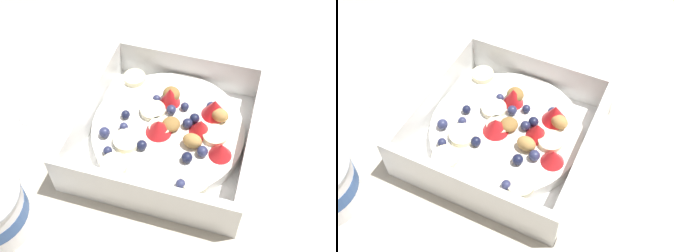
% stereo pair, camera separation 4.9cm
% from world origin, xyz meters
% --- Properties ---
extents(ground_plane, '(2.40, 2.40, 0.00)m').
position_xyz_m(ground_plane, '(0.00, 0.00, 0.00)').
color(ground_plane, beige).
extents(fruit_bowl, '(0.21, 0.21, 0.06)m').
position_xyz_m(fruit_bowl, '(-0.01, 0.02, 0.02)').
color(fruit_bowl, white).
rests_on(fruit_bowl, ground).
extents(spoon, '(0.10, 0.16, 0.01)m').
position_xyz_m(spoon, '(0.18, 0.05, 0.00)').
color(spoon, silver).
rests_on(spoon, ground).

